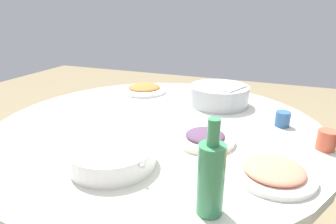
# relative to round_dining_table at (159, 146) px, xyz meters

# --- Properties ---
(round_dining_table) EXTENTS (1.37, 1.37, 0.75)m
(round_dining_table) POSITION_rel_round_dining_table_xyz_m (0.00, 0.00, 0.00)
(round_dining_table) COLOR #99999E
(round_dining_table) RESTS_ON ground
(rice_bowl) EXTENTS (0.29, 0.29, 0.11)m
(rice_bowl) POSITION_rel_round_dining_table_xyz_m (0.19, 0.34, 0.16)
(rice_bowl) COLOR #B2B5BA
(rice_bowl) RESTS_ON round_dining_table
(soup_bowl) EXTENTS (0.28, 0.27, 0.07)m
(soup_bowl) POSITION_rel_round_dining_table_xyz_m (-0.00, -0.36, 0.14)
(soup_bowl) COLOR white
(soup_bowl) RESTS_ON round_dining_table
(dish_eggplant) EXTENTS (0.22, 0.22, 0.05)m
(dish_eggplant) POSITION_rel_round_dining_table_xyz_m (0.23, -0.11, 0.13)
(dish_eggplant) COLOR silver
(dish_eggplant) RESTS_ON round_dining_table
(dish_shrimp) EXTENTS (0.24, 0.24, 0.04)m
(dish_shrimp) POSITION_rel_round_dining_table_xyz_m (0.47, -0.25, 0.13)
(dish_shrimp) COLOR white
(dish_shrimp) RESTS_ON round_dining_table
(dish_tofu_braise) EXTENTS (0.25, 0.25, 0.05)m
(dish_tofu_braise) POSITION_rel_round_dining_table_xyz_m (-0.26, 0.41, 0.13)
(dish_tofu_braise) COLOR white
(dish_tofu_braise) RESTS_ON round_dining_table
(green_bottle) EXTENTS (0.06, 0.06, 0.24)m
(green_bottle) POSITION_rel_round_dining_table_xyz_m (0.33, -0.47, 0.21)
(green_bottle) COLOR #398554
(green_bottle) RESTS_ON round_dining_table
(tea_cup_near) EXTENTS (0.06, 0.06, 0.06)m
(tea_cup_near) POSITION_rel_round_dining_table_xyz_m (0.49, 0.16, 0.14)
(tea_cup_near) COLOR #2F5B94
(tea_cup_near) RESTS_ON round_dining_table
(tea_cup_far) EXTENTS (0.06, 0.06, 0.07)m
(tea_cup_far) POSITION_rel_round_dining_table_xyz_m (0.63, -0.01, 0.15)
(tea_cup_far) COLOR #CF543A
(tea_cup_far) RESTS_ON round_dining_table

